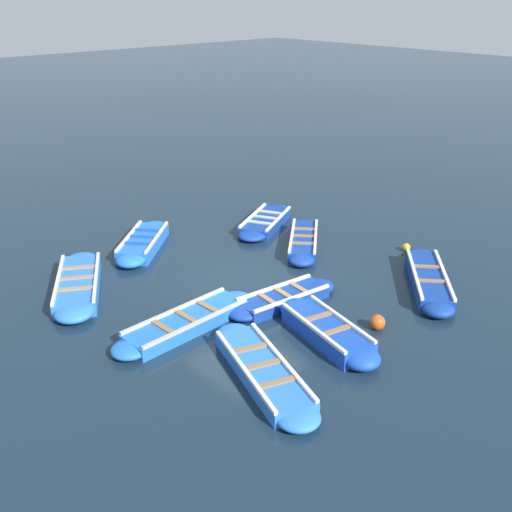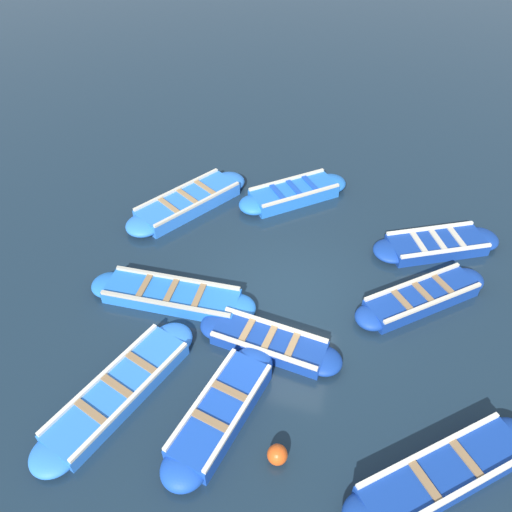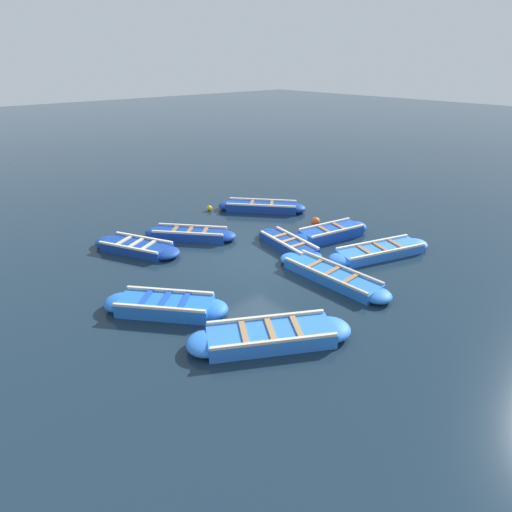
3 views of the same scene
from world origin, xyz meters
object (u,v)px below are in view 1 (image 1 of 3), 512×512
(boat_near_quay, at_px, (263,371))
(boat_end_of_row, at_px, (304,241))
(buoy_yellow_far, at_px, (377,322))
(boat_inner_gap, at_px, (187,323))
(boat_stern_in, at_px, (143,243))
(boat_tucked, at_px, (429,280))
(boat_far_corner, at_px, (78,284))
(boat_outer_right, at_px, (283,299))
(boat_centre, at_px, (327,331))
(boat_drifting, at_px, (266,222))
(buoy_orange_near, at_px, (406,247))

(boat_near_quay, bearing_deg, boat_end_of_row, 126.42)
(boat_near_quay, xyz_separation_m, buoy_yellow_far, (0.41, 3.22, 0.03))
(boat_near_quay, relative_size, boat_inner_gap, 1.00)
(boat_stern_in, relative_size, buoy_yellow_far, 8.62)
(boat_near_quay, bearing_deg, boat_tucked, 90.09)
(boat_end_of_row, distance_m, boat_far_corner, 6.70)
(boat_outer_right, xyz_separation_m, boat_stern_in, (-5.29, -0.65, 0.04))
(boat_centre, distance_m, boat_far_corner, 6.61)
(boat_near_quay, distance_m, boat_inner_gap, 2.58)
(boat_drifting, xyz_separation_m, boat_near_quay, (6.05, -5.78, -0.00))
(boat_near_quay, bearing_deg, buoy_yellow_far, 82.80)
(boat_end_of_row, bearing_deg, boat_outer_right, -54.57)
(boat_outer_right, height_order, buoy_yellow_far, buoy_yellow_far)
(boat_outer_right, height_order, boat_stern_in, boat_stern_in)
(boat_end_of_row, bearing_deg, boat_far_corner, -106.92)
(boat_inner_gap, xyz_separation_m, buoy_yellow_far, (2.98, 3.21, 0.03))
(boat_end_of_row, distance_m, buoy_yellow_far, 4.99)
(boat_tucked, distance_m, boat_far_corner, 9.13)
(boat_drifting, distance_m, boat_tucked, 6.04)
(boat_drifting, height_order, boat_far_corner, boat_far_corner)
(buoy_yellow_far, bearing_deg, buoy_orange_near, 116.70)
(buoy_orange_near, bearing_deg, boat_drifting, -158.37)
(boat_drifting, xyz_separation_m, boat_far_corner, (0.05, -6.72, 0.03))
(boat_inner_gap, xyz_separation_m, boat_far_corner, (-3.42, -0.94, 0.03))
(boat_tucked, xyz_separation_m, boat_centre, (-0.08, -3.94, 0.02))
(buoy_orange_near, bearing_deg, boat_stern_in, -133.86)
(boat_stern_in, distance_m, boat_centre, 7.11)
(boat_stern_in, relative_size, boat_far_corner, 0.81)
(boat_drifting, bearing_deg, boat_end_of_row, -8.64)
(buoy_yellow_far, bearing_deg, boat_centre, -112.66)
(boat_outer_right, bearing_deg, boat_inner_gap, -105.31)
(boat_inner_gap, height_order, buoy_yellow_far, boat_inner_gap)
(boat_end_of_row, xyz_separation_m, boat_inner_gap, (1.47, -5.47, -0.02))
(boat_outer_right, relative_size, boat_inner_gap, 0.81)
(boat_tucked, relative_size, buoy_yellow_far, 9.52)
(boat_drifting, height_order, boat_inner_gap, boat_drifting)
(boat_end_of_row, bearing_deg, boat_stern_in, -130.71)
(boat_end_of_row, bearing_deg, boat_centre, -41.10)
(boat_stern_in, height_order, boat_centre, boat_centre)
(boat_far_corner, bearing_deg, buoy_yellow_far, 32.97)
(boat_centre, bearing_deg, buoy_orange_near, 106.83)
(boat_far_corner, xyz_separation_m, buoy_yellow_far, (6.40, 4.15, -0.00))
(boat_end_of_row, height_order, boat_near_quay, boat_end_of_row)
(boat_tucked, distance_m, boat_inner_gap, 6.49)
(boat_drifting, bearing_deg, boat_centre, -32.22)
(boat_end_of_row, xyz_separation_m, boat_centre, (3.95, -3.45, 0.03))
(boat_near_quay, height_order, buoy_yellow_far, boat_near_quay)
(boat_end_of_row, height_order, boat_far_corner, boat_far_corner)
(boat_inner_gap, bearing_deg, boat_outer_right, 74.69)
(boat_near_quay, xyz_separation_m, buoy_orange_near, (-1.74, 7.49, -0.03))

